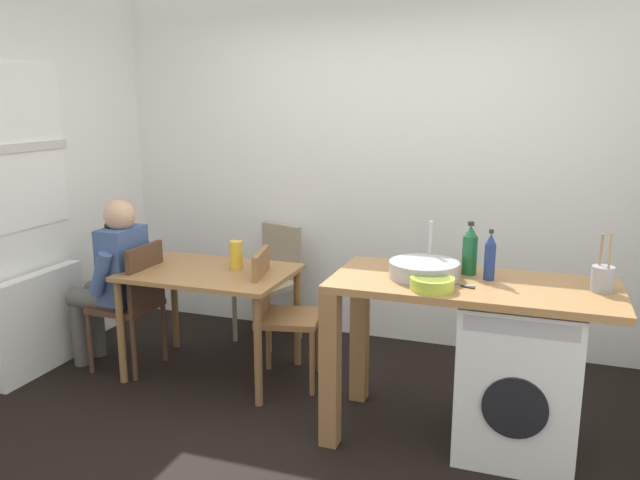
% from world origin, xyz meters
% --- Properties ---
extents(ground_plane, '(5.46, 5.46, 0.00)m').
position_xyz_m(ground_plane, '(0.00, 0.00, 0.00)').
color(ground_plane, black).
extents(wall_back, '(4.60, 0.10, 2.70)m').
position_xyz_m(wall_back, '(0.00, 1.75, 1.35)').
color(wall_back, white).
rests_on(wall_back, ground_plane).
extents(radiator, '(0.10, 0.80, 0.70)m').
position_xyz_m(radiator, '(-2.02, 0.30, 0.35)').
color(radiator, white).
rests_on(radiator, ground_plane).
extents(dining_table, '(1.10, 0.76, 0.74)m').
position_xyz_m(dining_table, '(-0.87, 0.65, 0.64)').
color(dining_table, '#9E7042').
rests_on(dining_table, ground_plane).
extents(chair_person_seat, '(0.41, 0.41, 0.90)m').
position_xyz_m(chair_person_seat, '(-1.42, 0.55, 0.51)').
color(chair_person_seat, '#4C3323').
rests_on(chair_person_seat, ground_plane).
extents(chair_opposite, '(0.48, 0.48, 0.90)m').
position_xyz_m(chair_opposite, '(-0.39, 0.68, 0.51)').
color(chair_opposite, olive).
rests_on(chair_opposite, ground_plane).
extents(chair_spare_by_wall, '(0.51, 0.51, 0.90)m').
position_xyz_m(chair_spare_by_wall, '(-0.75, 1.42, 0.51)').
color(chair_spare_by_wall, gray).
rests_on(chair_spare_by_wall, ground_plane).
extents(seated_person, '(0.50, 0.51, 1.20)m').
position_xyz_m(seated_person, '(-1.58, 0.55, 0.67)').
color(seated_person, '#595651').
rests_on(seated_person, ground_plane).
extents(kitchen_counter, '(1.50, 0.68, 0.92)m').
position_xyz_m(kitchen_counter, '(0.68, 0.32, 0.76)').
color(kitchen_counter, '#9E7042').
rests_on(kitchen_counter, ground_plane).
extents(washing_machine, '(0.60, 0.61, 0.86)m').
position_xyz_m(washing_machine, '(1.15, 0.32, 0.43)').
color(washing_machine, white).
rests_on(washing_machine, ground_plane).
extents(sink_basin, '(0.38, 0.38, 0.09)m').
position_xyz_m(sink_basin, '(0.63, 0.32, 0.97)').
color(sink_basin, '#9EA0A5').
rests_on(sink_basin, kitchen_counter).
extents(tap, '(0.02, 0.02, 0.28)m').
position_xyz_m(tap, '(0.63, 0.50, 1.06)').
color(tap, '#B2B2B7').
rests_on(tap, kitchen_counter).
extents(bottle_tall_green, '(0.08, 0.08, 0.30)m').
position_xyz_m(bottle_tall_green, '(0.85, 0.48, 1.05)').
color(bottle_tall_green, '#19592D').
rests_on(bottle_tall_green, kitchen_counter).
extents(bottle_squat_brown, '(0.06, 0.06, 0.28)m').
position_xyz_m(bottle_squat_brown, '(0.97, 0.40, 1.05)').
color(bottle_squat_brown, navy).
rests_on(bottle_squat_brown, kitchen_counter).
extents(mixing_bowl, '(0.23, 0.23, 0.06)m').
position_xyz_m(mixing_bowl, '(0.71, 0.12, 0.95)').
color(mixing_bowl, '#A8C63D').
rests_on(mixing_bowl, kitchen_counter).
extents(utensil_crock, '(0.11, 0.11, 0.30)m').
position_xyz_m(utensil_crock, '(1.52, 0.37, 0.99)').
color(utensil_crock, gray).
rests_on(utensil_crock, kitchen_counter).
extents(vase, '(0.09, 0.09, 0.19)m').
position_xyz_m(vase, '(-0.72, 0.75, 0.84)').
color(vase, gold).
rests_on(vase, dining_table).
extents(scissors, '(0.15, 0.06, 0.01)m').
position_xyz_m(scissors, '(0.84, 0.22, 0.92)').
color(scissors, '#B2B2B7').
rests_on(scissors, kitchen_counter).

